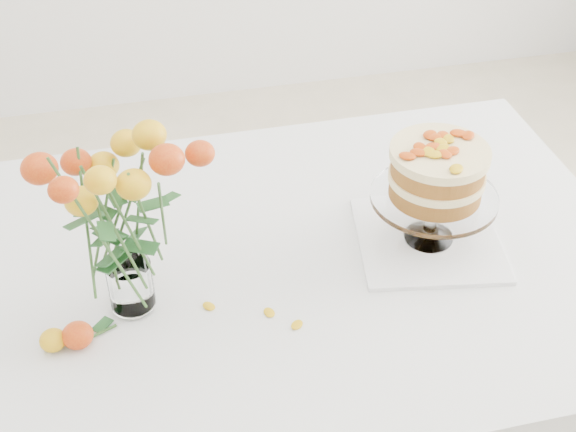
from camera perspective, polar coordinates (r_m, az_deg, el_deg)
table at (r=1.57m, az=-1.68°, el=-5.42°), size 1.43×0.93×0.76m
napkin at (r=1.58m, az=9.92°, el=-1.66°), size 0.31×0.31×0.01m
cake_stand at (r=1.49m, az=10.52°, el=2.72°), size 0.24×0.24×0.21m
rose_vase at (r=1.30m, az=-12.06°, el=0.94°), size 0.26×0.26×0.39m
loose_rose_near at (r=1.40m, az=-16.36°, el=-8.47°), size 0.08×0.04×0.04m
loose_rose_far at (r=1.39m, az=-14.71°, el=-8.20°), size 0.09×0.06×0.04m
stray_petal_a at (r=1.43m, az=-5.65°, el=-6.41°), size 0.03×0.02×0.00m
stray_petal_b at (r=1.41m, az=-1.35°, el=-6.89°), size 0.03×0.02×0.00m
stray_petal_c at (r=1.39m, az=0.64°, el=-7.76°), size 0.03×0.02×0.00m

